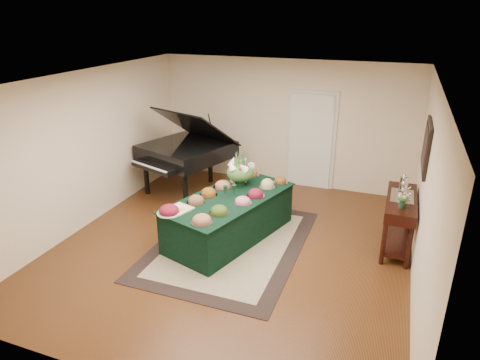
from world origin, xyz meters
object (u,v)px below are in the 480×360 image
at_px(mahogany_sideboard, 400,209).
at_px(floral_centerpiece, 240,169).
at_px(grand_piano, 187,150).
at_px(buffet_table, 230,217).

bearing_deg(mahogany_sideboard, floral_centerpiece, -178.54).
height_order(grand_piano, mahogany_sideboard, grand_piano).
height_order(buffet_table, mahogany_sideboard, mahogany_sideboard).
bearing_deg(grand_piano, mahogany_sideboard, -11.96).
distance_m(floral_centerpiece, mahogany_sideboard, 2.70).
relative_size(floral_centerpiece, grand_piano, 0.23).
bearing_deg(grand_piano, buffet_table, -43.98).
xyz_separation_m(floral_centerpiece, grand_piano, (-1.55, 0.96, -0.12)).
relative_size(buffet_table, floral_centerpiece, 5.18).
distance_m(buffet_table, grand_piano, 2.24).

